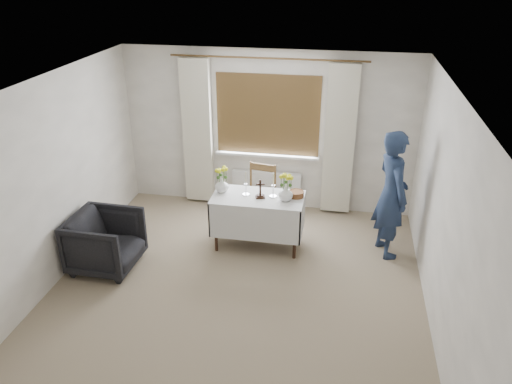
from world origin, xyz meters
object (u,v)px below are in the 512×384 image
at_px(altar_table, 258,221).
at_px(armchair, 105,242).
at_px(wooden_chair, 258,198).
at_px(person, 391,194).
at_px(wooden_cross, 260,189).
at_px(flower_vase_left, 222,185).
at_px(flower_vase_right, 286,193).

height_order(altar_table, armchair, altar_table).
distance_m(wooden_chair, person, 1.92).
height_order(wooden_chair, person, person).
bearing_deg(armchair, wooden_cross, -63.69).
distance_m(altar_table, wooden_cross, 0.52).
bearing_deg(flower_vase_left, wooden_chair, 46.19).
height_order(person, flower_vase_right, person).
distance_m(wooden_cross, flower_vase_left, 0.56).
bearing_deg(flower_vase_left, flower_vase_right, -6.85).
relative_size(wooden_chair, wooden_cross, 3.59).
relative_size(wooden_chair, person, 0.55).
height_order(flower_vase_left, flower_vase_right, flower_vase_right).
xyz_separation_m(armchair, person, (3.59, 1.03, 0.50)).
bearing_deg(altar_table, wooden_chair, 99.59).
relative_size(altar_table, wooden_cross, 4.64).
bearing_deg(altar_table, wooden_cross, -36.55).
bearing_deg(wooden_chair, armchair, -131.24).
distance_m(wooden_chair, flower_vase_right, 0.82).
bearing_deg(flower_vase_right, armchair, -159.20).
bearing_deg(wooden_cross, flower_vase_right, -18.22).
xyz_separation_m(flower_vase_left, flower_vase_right, (0.89, -0.11, 0.00)).
distance_m(armchair, flower_vase_left, 1.70).
height_order(armchair, wooden_cross, wooden_cross).
distance_m(person, wooden_cross, 1.73).
height_order(armchair, flower_vase_left, flower_vase_left).
relative_size(wooden_cross, flower_vase_right, 1.31).
bearing_deg(flower_vase_right, flower_vase_left, 173.15).
bearing_deg(altar_table, flower_vase_left, 172.21).
bearing_deg(wooden_cross, flower_vase_left, 153.68).
relative_size(person, wooden_cross, 6.55).
bearing_deg(wooden_cross, armchair, -171.91).
bearing_deg(wooden_chair, flower_vase_right, -39.80).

